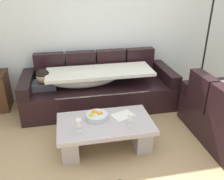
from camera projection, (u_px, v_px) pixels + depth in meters
name	position (u px, v px, depth m)	size (l,w,h in m)	color
ground_plane	(139.00, 169.00, 2.81)	(14.00, 14.00, 0.00)	tan
back_wall	(106.00, 21.00, 4.14)	(9.00, 0.10, 2.70)	white
couch_along_wall	(97.00, 88.00, 4.07)	(2.50, 0.92, 0.88)	black
coffee_table	(105.00, 131.00, 3.09)	(1.20, 0.68, 0.38)	#B3AAAF
fruit_bowl	(97.00, 116.00, 3.08)	(0.28, 0.28, 0.10)	silver
wine_glass_near_left	(79.00, 123.00, 2.79)	(0.07, 0.07, 0.17)	silver
wine_glass_near_right	(131.00, 118.00, 2.90)	(0.07, 0.07, 0.17)	silver
open_magazine	(123.00, 116.00, 3.15)	(0.28, 0.21, 0.01)	white
floor_lamp	(206.00, 36.00, 4.14)	(0.33, 0.31, 1.95)	black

